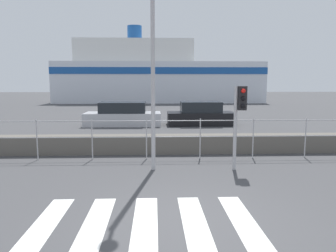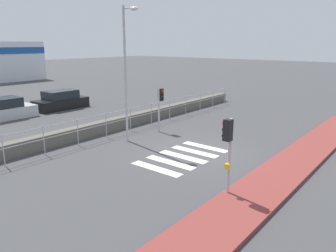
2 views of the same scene
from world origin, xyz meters
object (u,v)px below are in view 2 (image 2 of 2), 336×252
at_px(parked_car_black, 61,101).
at_px(streetlamp, 127,61).
at_px(traffic_light_far, 160,100).
at_px(traffic_light_near, 228,141).

bearing_deg(parked_car_black, streetlamp, -105.34).
height_order(traffic_light_far, parked_car_black, traffic_light_far).
distance_m(traffic_light_near, parked_car_black, 17.78).
bearing_deg(traffic_light_near, traffic_light_far, 54.79).
relative_size(traffic_light_near, parked_car_black, 0.66).
xyz_separation_m(traffic_light_far, streetlamp, (-2.47, -0.04, 2.22)).
xyz_separation_m(traffic_light_near, streetlamp, (2.37, 6.81, 2.12)).
xyz_separation_m(traffic_light_near, traffic_light_far, (4.84, 6.86, -0.10)).
height_order(traffic_light_near, streetlamp, streetlamp).
bearing_deg(streetlamp, traffic_light_far, 1.02).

